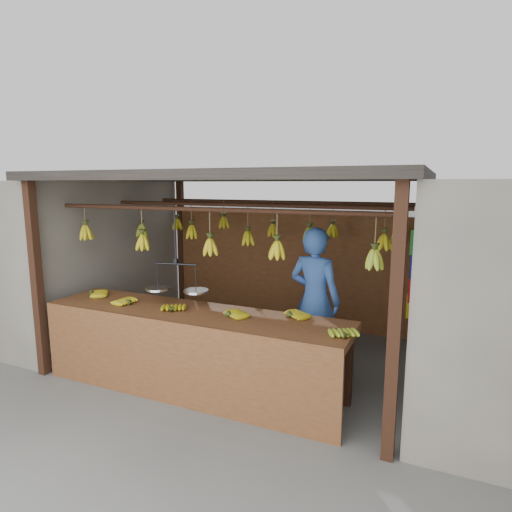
% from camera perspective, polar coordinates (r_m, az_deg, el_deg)
% --- Properties ---
extents(ground, '(80.00, 80.00, 0.00)m').
position_cam_1_polar(ground, '(5.88, -1.22, -13.05)').
color(ground, '#5B5B57').
extents(stall, '(4.30, 3.30, 2.40)m').
position_cam_1_polar(stall, '(5.73, 0.12, 6.68)').
color(stall, black).
rests_on(stall, ground).
extents(neighbor_left, '(3.00, 3.00, 2.30)m').
position_cam_1_polar(neighbor_left, '(7.76, -26.08, 0.38)').
color(neighbor_left, slate).
rests_on(neighbor_left, ground).
extents(counter, '(3.57, 0.79, 0.96)m').
position_cam_1_polar(counter, '(4.67, -9.15, -10.02)').
color(counter, brown).
rests_on(counter, ground).
extents(hanging_bananas, '(3.65, 2.19, 0.38)m').
position_cam_1_polar(hanging_bananas, '(5.48, -1.22, 2.76)').
color(hanging_bananas, '#AD9D12').
rests_on(hanging_bananas, ground).
extents(balance_scale, '(0.73, 0.35, 0.93)m').
position_cam_1_polar(balance_scale, '(4.89, -10.54, -3.89)').
color(balance_scale, black).
rests_on(balance_scale, ground).
extents(vendor, '(0.71, 0.54, 1.77)m').
position_cam_1_polar(vendor, '(5.21, 7.84, -5.85)').
color(vendor, '#3359A5').
rests_on(vendor, ground).
extents(bag_bundles, '(0.08, 0.26, 1.24)m').
position_cam_1_polar(bag_bundles, '(6.40, 20.13, -2.46)').
color(bag_bundles, '#199926').
rests_on(bag_bundles, ground).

